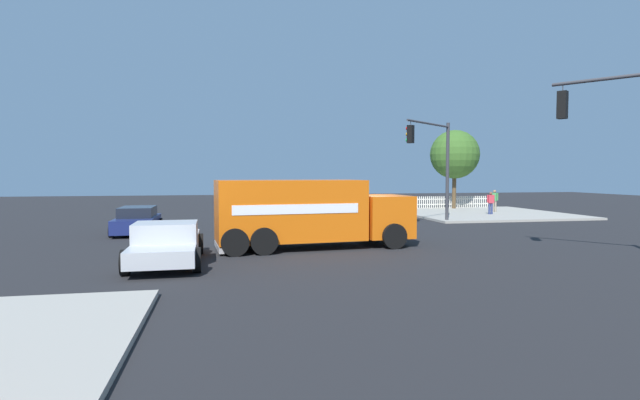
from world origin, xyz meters
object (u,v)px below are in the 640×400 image
(shade_tree_near, at_px, (455,155))
(sedan_navy, at_px, (137,221))
(delivery_truck, at_px, (308,212))
(pickup_silver, at_px, (167,242))
(pedestrian_near_corner, at_px, (491,202))
(traffic_light_primary, at_px, (435,155))
(pedestrian_crossing, at_px, (494,199))

(shade_tree_near, bearing_deg, sedan_navy, 26.41)
(delivery_truck, bearing_deg, pickup_silver, 26.13)
(pedestrian_near_corner, bearing_deg, traffic_light_primary, 35.07)
(sedan_navy, distance_m, pedestrian_near_corner, 23.05)
(delivery_truck, xyz_separation_m, sedan_navy, (7.49, -6.32, -0.79))
(delivery_truck, xyz_separation_m, pickup_silver, (5.15, 2.53, -0.69))
(traffic_light_primary, xyz_separation_m, pedestrian_near_corner, (-6.14, -4.31, -3.05))
(traffic_light_primary, height_order, pickup_silver, traffic_light_primary)
(pickup_silver, xyz_separation_m, shade_tree_near, (-20.24, -20.06, 3.77))
(shade_tree_near, bearing_deg, traffic_light_primary, 58.04)
(delivery_truck, distance_m, traffic_light_primary, 11.79)
(pedestrian_crossing, height_order, shade_tree_near, shade_tree_near)
(delivery_truck, height_order, traffic_light_primary, traffic_light_primary)
(pickup_silver, bearing_deg, pedestrian_near_corner, -144.62)
(delivery_truck, xyz_separation_m, shade_tree_near, (-15.09, -17.53, 3.08))
(traffic_light_primary, xyz_separation_m, shade_tree_near, (-6.31, -10.12, 0.44))
(pedestrian_crossing, relative_size, shade_tree_near, 0.26)
(pickup_silver, distance_m, sedan_navy, 9.15)
(traffic_light_primary, distance_m, pickup_silver, 17.43)
(delivery_truck, distance_m, sedan_navy, 9.83)
(sedan_navy, height_order, pedestrian_crossing, pedestrian_crossing)
(delivery_truck, distance_m, shade_tree_near, 23.34)
(pedestrian_crossing, distance_m, shade_tree_near, 5.35)
(sedan_navy, bearing_deg, pedestrian_near_corner, -166.44)
(pedestrian_near_corner, height_order, shade_tree_near, shade_tree_near)
(pedestrian_near_corner, bearing_deg, delivery_truck, 38.17)
(pickup_silver, bearing_deg, delivery_truck, -153.87)
(traffic_light_primary, height_order, sedan_navy, traffic_light_primary)
(sedan_navy, relative_size, shade_tree_near, 0.68)
(traffic_light_primary, xyz_separation_m, pedestrian_crossing, (-7.58, -6.22, -3.00))
(pedestrian_near_corner, distance_m, shade_tree_near, 6.78)
(traffic_light_primary, distance_m, sedan_navy, 16.66)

